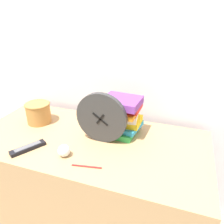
{
  "coord_description": "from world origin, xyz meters",
  "views": [
    {
      "loc": [
        0.49,
        -0.65,
        1.42
      ],
      "look_at": [
        0.12,
        0.41,
        0.87
      ],
      "focal_mm": 35.0,
      "sensor_mm": 36.0,
      "label": 1
    }
  ],
  "objects_px": {
    "crumpled_paper_ball": "(64,151)",
    "pen": "(87,166)",
    "basket": "(38,112)",
    "desk_clock": "(101,118)",
    "tv_remote": "(28,148)",
    "book_stack": "(121,115)"
  },
  "relations": [
    {
      "from": "desk_clock",
      "to": "pen",
      "type": "height_order",
      "value": "desk_clock"
    },
    {
      "from": "book_stack",
      "to": "basket",
      "type": "relative_size",
      "value": 1.51
    },
    {
      "from": "basket",
      "to": "crumpled_paper_ball",
      "type": "height_order",
      "value": "basket"
    },
    {
      "from": "basket",
      "to": "pen",
      "type": "relative_size",
      "value": 1.11
    },
    {
      "from": "basket",
      "to": "pen",
      "type": "distance_m",
      "value": 0.6
    },
    {
      "from": "book_stack",
      "to": "basket",
      "type": "xyz_separation_m",
      "value": [
        -0.56,
        -0.05,
        -0.05
      ]
    },
    {
      "from": "basket",
      "to": "pen",
      "type": "bearing_deg",
      "value": -32.49
    },
    {
      "from": "desk_clock",
      "to": "tv_remote",
      "type": "xyz_separation_m",
      "value": [
        -0.35,
        -0.22,
        -0.14
      ]
    },
    {
      "from": "desk_clock",
      "to": "book_stack",
      "type": "distance_m",
      "value": 0.15
    },
    {
      "from": "desk_clock",
      "to": "basket",
      "type": "height_order",
      "value": "desk_clock"
    },
    {
      "from": "crumpled_paper_ball",
      "to": "pen",
      "type": "xyz_separation_m",
      "value": [
        0.15,
        -0.04,
        -0.03
      ]
    },
    {
      "from": "crumpled_paper_ball",
      "to": "book_stack",
      "type": "bearing_deg",
      "value": 56.75
    },
    {
      "from": "pen",
      "to": "basket",
      "type": "bearing_deg",
      "value": 147.51
    },
    {
      "from": "tv_remote",
      "to": "pen",
      "type": "xyz_separation_m",
      "value": [
        0.37,
        -0.03,
        -0.01
      ]
    },
    {
      "from": "tv_remote",
      "to": "book_stack",
      "type": "bearing_deg",
      "value": 38.55
    },
    {
      "from": "book_stack",
      "to": "pen",
      "type": "xyz_separation_m",
      "value": [
        -0.06,
        -0.37,
        -0.12
      ]
    },
    {
      "from": "book_stack",
      "to": "pen",
      "type": "bearing_deg",
      "value": -99.86
    },
    {
      "from": "crumpled_paper_ball",
      "to": "pen",
      "type": "height_order",
      "value": "crumpled_paper_ball"
    },
    {
      "from": "desk_clock",
      "to": "tv_remote",
      "type": "bearing_deg",
      "value": -147.96
    },
    {
      "from": "desk_clock",
      "to": "pen",
      "type": "xyz_separation_m",
      "value": [
        0.02,
        -0.24,
        -0.14
      ]
    },
    {
      "from": "desk_clock",
      "to": "book_stack",
      "type": "bearing_deg",
      "value": 56.93
    },
    {
      "from": "desk_clock",
      "to": "pen",
      "type": "bearing_deg",
      "value": -86.1
    }
  ]
}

